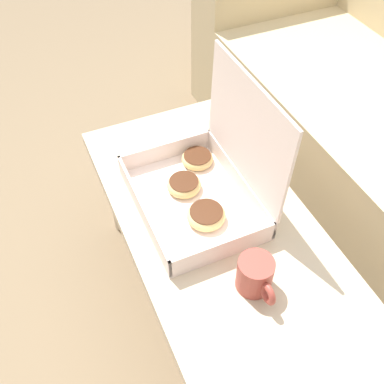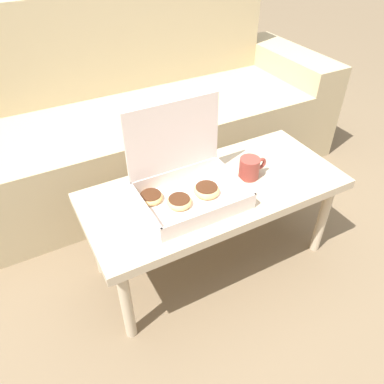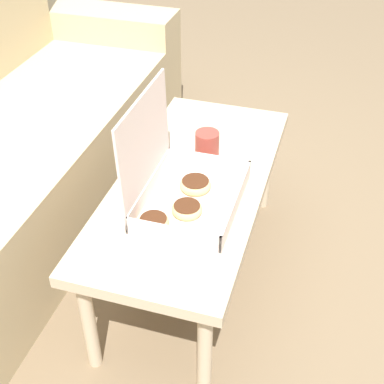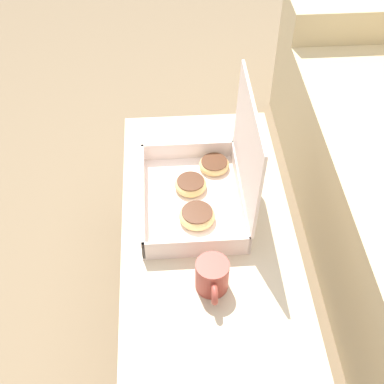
% 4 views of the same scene
% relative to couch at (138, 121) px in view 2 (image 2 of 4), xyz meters
% --- Properties ---
extents(ground_plane, '(12.00, 12.00, 0.00)m').
position_rel_couch_xyz_m(ground_plane, '(0.00, -0.81, -0.33)').
color(ground_plane, '#756047').
extents(couch, '(2.35, 0.81, 1.00)m').
position_rel_couch_xyz_m(couch, '(0.00, 0.00, 0.00)').
color(couch, tan).
rests_on(couch, ground_plane).
extents(coffee_table, '(1.09, 0.49, 0.44)m').
position_rel_couch_xyz_m(coffee_table, '(0.00, -0.88, 0.06)').
color(coffee_table, '#C6B293').
rests_on(coffee_table, ground_plane).
extents(pastry_box, '(0.40, 0.30, 0.36)m').
position_rel_couch_xyz_m(pastry_box, '(-0.14, -0.87, 0.18)').
color(pastry_box, silver).
rests_on(pastry_box, coffee_table).
extents(coffee_mug, '(0.13, 0.09, 0.09)m').
position_rel_couch_xyz_m(coffee_mug, '(0.17, -0.89, 0.16)').
color(coffee_mug, '#993D33').
rests_on(coffee_mug, coffee_table).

